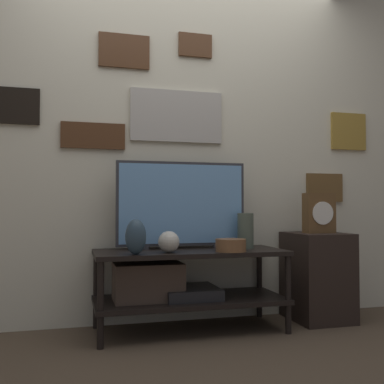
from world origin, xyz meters
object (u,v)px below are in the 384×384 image
vase_wide_bowl (231,245)px  vase_round_glass (169,242)px  television (182,204)px  mantel_clock (319,213)px  vase_urn_stoneware (136,237)px  vase_tall_ceramic (245,231)px

vase_wide_bowl → vase_round_glass: size_ratio=1.45×
television → vase_wide_bowl: (0.25, -0.28, -0.27)m
television → mantel_clock: television is taller
vase_round_glass → vase_urn_stoneware: size_ratio=0.63×
vase_wide_bowl → vase_round_glass: bearing=174.7°
vase_wide_bowl → mantel_clock: (0.75, 0.18, 0.20)m
vase_tall_ceramic → vase_round_glass: 0.59m
vase_wide_bowl → television: bearing=132.2°
television → vase_round_glass: television is taller
television → vase_urn_stoneware: 0.51m
television → mantel_clock: 1.01m
vase_urn_stoneware → mantel_clock: bearing=8.6°
vase_urn_stoneware → television: bearing=40.2°
television → vase_tall_ceramic: television is taller
vase_tall_ceramic → vase_round_glass: (-0.57, -0.14, -0.05)m
vase_tall_ceramic → vase_urn_stoneware: bearing=-165.6°
vase_urn_stoneware → mantel_clock: mantel_clock is taller
vase_tall_ceramic → mantel_clock: mantel_clock is taller
vase_wide_bowl → vase_tall_ceramic: (0.17, 0.18, 0.08)m
vase_round_glass → mantel_clock: bearing=7.3°
television → vase_tall_ceramic: (0.43, -0.10, -0.19)m
vase_tall_ceramic → vase_round_glass: bearing=-166.0°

